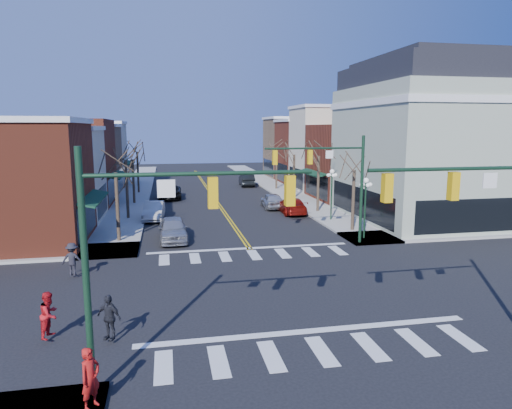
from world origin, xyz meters
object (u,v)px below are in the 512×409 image
car_right_mid (272,200)px  pedestrian_dark_a (109,317)px  car_left_far (170,192)px  lamppost_midblock (332,186)px  car_left_mid (154,211)px  car_right_near (292,206)px  pedestrian_red_a (90,378)px  car_left_near (173,229)px  victorian_corner (430,140)px  pedestrian_red_b (49,314)px  lamppost_corner (365,198)px  car_right_far (247,180)px  pedestrian_dark_b (72,259)px

car_right_mid → pedestrian_dark_a: size_ratio=2.66×
car_left_far → car_right_mid: (9.60, -8.01, 0.02)m
lamppost_midblock → car_left_mid: (-14.46, 3.49, -2.21)m
car_right_near → pedestrian_red_a: 30.30m
car_left_near → pedestrian_dark_a: pedestrian_dark_a is taller
car_left_near → victorian_corner: bearing=8.6°
pedestrian_red_b → lamppost_corner: bearing=-39.4°
car_right_near → pedestrian_red_a: (-13.22, -27.27, 0.29)m
car_right_far → pedestrian_dark_b: size_ratio=2.93×
car_left_far → pedestrian_red_a: size_ratio=3.06×
car_left_near → pedestrian_red_b: pedestrian_red_b is taller
car_right_mid → car_right_far: bearing=-89.7°
victorian_corner → pedestrian_red_a: (-23.80, -22.78, -5.65)m
pedestrian_dark_a → lamppost_midblock: bearing=82.8°
pedestrian_dark_a → car_right_mid: bearing=97.0°
car_left_mid → car_left_far: (1.46, 11.55, -0.02)m
lamppost_corner → pedestrian_dark_b: size_ratio=2.53×
car_right_near → pedestrian_dark_a: pedestrian_dark_a is taller
pedestrian_red_a → car_right_mid: bearing=15.1°
car_right_far → pedestrian_dark_a: 45.33m
car_left_far → car_right_mid: 12.50m
pedestrian_red_a → car_right_far: bearing=21.9°
car_left_far → car_right_far: bearing=44.2°
pedestrian_red_a → pedestrian_dark_a: (0.00, 4.16, -0.03)m
car_left_mid → car_right_far: car_right_far is taller
pedestrian_dark_b → car_right_mid: bearing=-121.2°
victorian_corner → lamppost_corner: bearing=-144.1°
car_right_near → pedestrian_dark_b: size_ratio=2.89×
pedestrian_dark_b → pedestrian_dark_a: bearing=116.8°
car_right_mid → pedestrian_red_a: (-12.10, -30.31, 0.26)m
car_left_near → car_right_far: car_right_far is taller
car_left_mid → car_left_far: car_left_mid is taller
car_left_far → pedestrian_red_a: pedestrian_red_a is taller
car_left_near → car_right_far: size_ratio=0.95×
lamppost_midblock → pedestrian_dark_b: 21.48m
car_left_far → car_right_far: car_right_far is taller
car_right_mid → car_right_near: bearing=112.6°
victorian_corner → lamppost_midblock: size_ratio=3.29×
car_left_mid → pedestrian_red_b: size_ratio=2.68×
car_left_near → car_right_far: 30.34m
lamppost_midblock → lamppost_corner: bearing=-90.0°
lamppost_corner → car_right_far: lamppost_corner is taller
lamppost_corner → car_left_near: (-13.00, 2.33, -2.15)m
car_left_mid → pedestrian_dark_b: pedestrian_dark_b is taller
car_left_near → pedestrian_dark_b: (-5.20, -7.06, 0.20)m
car_left_near → pedestrian_red_b: 15.07m
lamppost_corner → car_right_near: size_ratio=0.87×
pedestrian_red_b → pedestrian_dark_b: 7.29m
car_right_mid → pedestrian_red_b: (-14.23, -25.54, 0.25)m
car_left_near → pedestrian_dark_a: 15.15m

